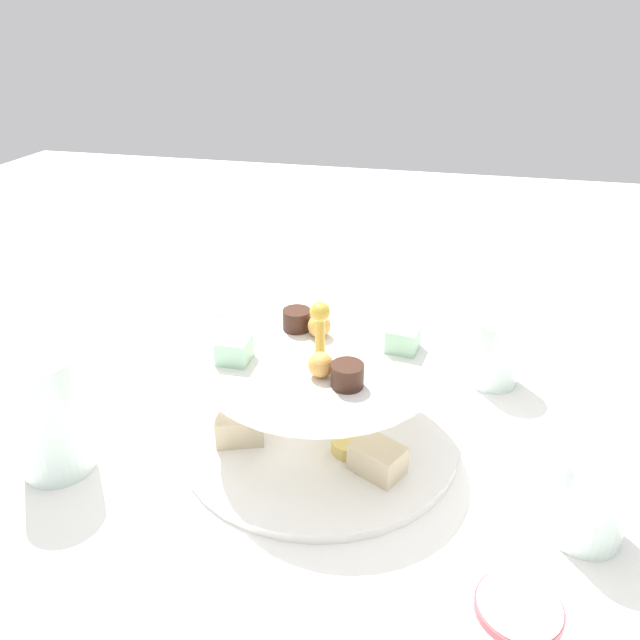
{
  "coord_description": "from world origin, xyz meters",
  "views": [
    {
      "loc": [
        0.12,
        -0.49,
        0.4
      ],
      "look_at": [
        0.0,
        0.0,
        0.14
      ],
      "focal_mm": 33.59,
      "sensor_mm": 36.0,
      "label": 1
    }
  ],
  "objects_px": {
    "water_glass_short_left": "(590,497)",
    "butter_knife_left": "(249,312)",
    "water_glass_tall_right": "(48,416)",
    "water_glass_mid_back": "(495,351)",
    "teacup_with_saucer": "(514,630)",
    "tiered_serving_stand": "(320,402)"
  },
  "relations": [
    {
      "from": "water_glass_tall_right",
      "to": "water_glass_mid_back",
      "type": "height_order",
      "value": "water_glass_tall_right"
    },
    {
      "from": "butter_knife_left",
      "to": "water_glass_mid_back",
      "type": "distance_m",
      "value": 0.37
    },
    {
      "from": "teacup_with_saucer",
      "to": "water_glass_mid_back",
      "type": "bearing_deg",
      "value": 91.3
    },
    {
      "from": "water_glass_tall_right",
      "to": "butter_knife_left",
      "type": "height_order",
      "value": "water_glass_tall_right"
    },
    {
      "from": "butter_knife_left",
      "to": "water_glass_mid_back",
      "type": "height_order",
      "value": "water_glass_mid_back"
    },
    {
      "from": "teacup_with_saucer",
      "to": "butter_knife_left",
      "type": "distance_m",
      "value": 0.58
    },
    {
      "from": "tiered_serving_stand",
      "to": "water_glass_tall_right",
      "type": "bearing_deg",
      "value": -156.34
    },
    {
      "from": "water_glass_short_left",
      "to": "butter_knife_left",
      "type": "relative_size",
      "value": 0.48
    },
    {
      "from": "water_glass_short_left",
      "to": "butter_knife_left",
      "type": "height_order",
      "value": "water_glass_short_left"
    },
    {
      "from": "water_glass_short_left",
      "to": "water_glass_mid_back",
      "type": "xyz_separation_m",
      "value": [
        -0.07,
        0.23,
        0.0
      ]
    },
    {
      "from": "water_glass_mid_back",
      "to": "teacup_with_saucer",
      "type": "bearing_deg",
      "value": -88.7
    },
    {
      "from": "butter_knife_left",
      "to": "water_glass_tall_right",
      "type": "bearing_deg",
      "value": 56.25
    },
    {
      "from": "tiered_serving_stand",
      "to": "butter_knife_left",
      "type": "height_order",
      "value": "tiered_serving_stand"
    },
    {
      "from": "water_glass_short_left",
      "to": "water_glass_tall_right",
      "type": "bearing_deg",
      "value": -176.31
    },
    {
      "from": "tiered_serving_stand",
      "to": "water_glass_short_left",
      "type": "distance_m",
      "value": 0.26
    },
    {
      "from": "water_glass_tall_right",
      "to": "water_glass_short_left",
      "type": "relative_size",
      "value": 1.52
    },
    {
      "from": "water_glass_tall_right",
      "to": "water_glass_short_left",
      "type": "height_order",
      "value": "water_glass_tall_right"
    },
    {
      "from": "water_glass_tall_right",
      "to": "water_glass_short_left",
      "type": "xyz_separation_m",
      "value": [
        0.49,
        0.03,
        -0.02
      ]
    },
    {
      "from": "teacup_with_saucer",
      "to": "water_glass_mid_back",
      "type": "height_order",
      "value": "water_glass_mid_back"
    },
    {
      "from": "water_glass_mid_back",
      "to": "butter_knife_left",
      "type": "bearing_deg",
      "value": 163.22
    },
    {
      "from": "teacup_with_saucer",
      "to": "tiered_serving_stand",
      "type": "bearing_deg",
      "value": 132.59
    },
    {
      "from": "tiered_serving_stand",
      "to": "teacup_with_saucer",
      "type": "distance_m",
      "value": 0.27
    }
  ]
}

